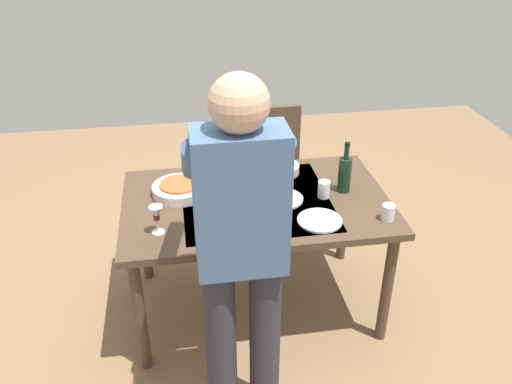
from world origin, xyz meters
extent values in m
plane|color=#846647|center=(0.00, 0.00, 0.00)|extent=(6.00, 6.00, 0.00)
cube|color=#4C3828|center=(0.00, 0.00, 0.73)|extent=(1.45, 0.90, 0.04)
cube|color=#B2B7C1|center=(0.00, 0.00, 0.74)|extent=(0.80, 0.77, 0.00)
cylinder|color=#4C3828|center=(-0.65, -0.38, 0.35)|extent=(0.06, 0.06, 0.71)
cylinder|color=#4C3828|center=(0.65, -0.38, 0.35)|extent=(0.06, 0.06, 0.71)
cylinder|color=#4C3828|center=(-0.65, 0.38, 0.35)|extent=(0.06, 0.06, 0.71)
cylinder|color=#4C3828|center=(0.65, 0.38, 0.35)|extent=(0.06, 0.06, 0.71)
cube|color=#352114|center=(-0.27, -0.75, 0.45)|extent=(0.40, 0.40, 0.04)
cube|color=#4C3828|center=(-0.27, -0.93, 0.70)|extent=(0.40, 0.04, 0.45)
cylinder|color=#4C3828|center=(-0.44, -0.92, 0.23)|extent=(0.04, 0.04, 0.43)
cylinder|color=#4C3828|center=(-0.10, -0.92, 0.23)|extent=(0.04, 0.04, 0.43)
cylinder|color=#4C3828|center=(-0.44, -0.58, 0.23)|extent=(0.04, 0.04, 0.43)
cylinder|color=#4C3828|center=(-0.10, -0.58, 0.23)|extent=(0.04, 0.04, 0.43)
cylinder|color=#2D2D38|center=(0.28, 0.73, 0.44)|extent=(0.14, 0.14, 0.88)
cylinder|color=#2D2D38|center=(0.08, 0.73, 0.44)|extent=(0.14, 0.14, 0.88)
cube|color=#47668E|center=(0.18, 0.73, 1.18)|extent=(0.36, 0.20, 0.60)
sphere|color=tan|center=(0.18, 0.73, 1.58)|extent=(0.22, 0.22, 0.22)
cylinder|color=#47668E|center=(0.35, 0.49, 1.25)|extent=(0.08, 0.52, 0.40)
cylinder|color=#47668E|center=(0.01, 0.49, 1.25)|extent=(0.08, 0.52, 0.40)
cylinder|color=black|center=(-0.50, -0.02, 0.85)|extent=(0.07, 0.07, 0.20)
cylinder|color=black|center=(-0.50, -0.02, 0.99)|extent=(0.03, 0.03, 0.08)
cylinder|color=black|center=(-0.50, -0.02, 1.03)|extent=(0.03, 0.03, 0.02)
cylinder|color=white|center=(0.06, -0.15, 0.75)|extent=(0.06, 0.06, 0.01)
cylinder|color=white|center=(0.06, -0.15, 0.79)|extent=(0.01, 0.01, 0.07)
cone|color=white|center=(0.06, -0.15, 0.86)|extent=(0.07, 0.07, 0.07)
cylinder|color=beige|center=(0.06, -0.15, 0.84)|extent=(0.03, 0.03, 0.03)
cylinder|color=white|center=(0.53, 0.24, 0.75)|extent=(0.06, 0.06, 0.01)
cylinder|color=white|center=(0.53, 0.24, 0.79)|extent=(0.01, 0.01, 0.07)
cone|color=white|center=(0.53, 0.24, 0.86)|extent=(0.07, 0.07, 0.07)
cylinder|color=maroon|center=(0.53, 0.24, 0.84)|extent=(0.03, 0.03, 0.03)
cylinder|color=silver|center=(0.24, -0.37, 0.79)|extent=(0.07, 0.07, 0.09)
cylinder|color=silver|center=(-0.37, 0.03, 0.79)|extent=(0.07, 0.07, 0.10)
cylinder|color=silver|center=(-0.63, 0.30, 0.79)|extent=(0.07, 0.07, 0.09)
cylinder|color=silver|center=(0.41, -0.13, 0.77)|extent=(0.30, 0.30, 0.05)
cylinder|color=#C6562D|center=(0.41, -0.13, 0.80)|extent=(0.22, 0.22, 0.03)
cylinder|color=silver|center=(-0.22, -0.28, 0.77)|extent=(0.18, 0.18, 0.05)
cylinder|color=#4C843D|center=(-0.22, -0.28, 0.80)|extent=(0.13, 0.13, 0.03)
cylinder|color=silver|center=(-0.14, 0.02, 0.75)|extent=(0.23, 0.23, 0.01)
cylinder|color=silver|center=(-0.29, 0.26, 0.75)|extent=(0.23, 0.23, 0.01)
cube|color=silver|center=(0.26, 0.18, 0.75)|extent=(0.05, 0.20, 0.00)
camera|label=1|loc=(0.39, 2.45, 2.22)|focal=37.16mm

